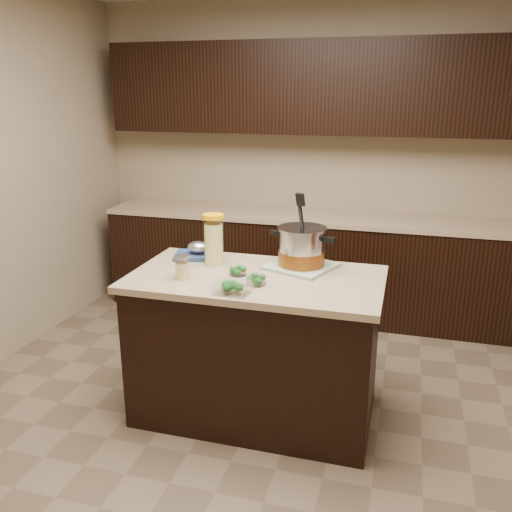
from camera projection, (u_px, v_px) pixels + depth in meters
The scene contains 12 objects.
ground_plane at pixel (256, 411), 3.40m from camera, with size 4.00×4.00×0.00m, color brown.
room_shell at pixel (256, 132), 2.90m from camera, with size 4.04×4.04×2.72m.
back_cabinets at pixel (310, 209), 4.72m from camera, with size 3.60×0.63×2.33m.
island at pixel (256, 346), 3.27m from camera, with size 1.46×0.81×0.90m.
dish_towel at pixel (301, 266), 3.28m from camera, with size 0.36×0.36×0.02m, color #5A875B.
stock_pot at pixel (302, 249), 3.24m from camera, with size 0.41×0.35×0.42m.
lemonade_pitcher at pixel (214, 241), 3.31m from camera, with size 0.15×0.15×0.31m.
mason_jar at pixel (182, 268), 3.08m from camera, with size 0.11×0.11×0.14m.
broccoli_tub_left at pixel (238, 271), 3.14m from camera, with size 0.12×0.12×0.05m.
broccoli_tub_right at pixel (256, 280), 2.99m from camera, with size 0.14×0.14×0.05m.
broccoli_tub_rect at pixel (232, 288), 2.86m from camera, with size 0.20×0.15×0.07m.
blue_tray at pixel (197, 252), 3.47m from camera, with size 0.30×0.26×0.10m.
Camera 1 is at (0.81, -2.85, 1.93)m, focal length 38.00 mm.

